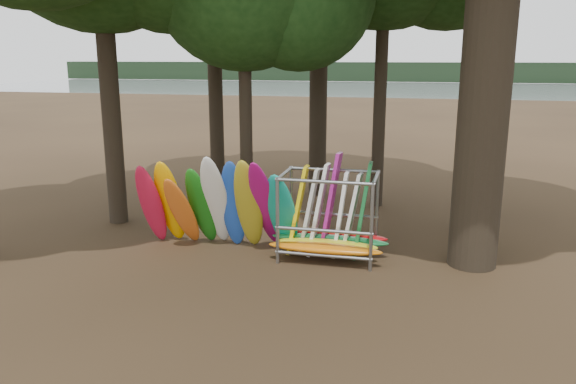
# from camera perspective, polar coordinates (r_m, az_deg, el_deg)

# --- Properties ---
(ground) EXTENTS (120.00, 120.00, 0.00)m
(ground) POSITION_cam_1_polar(r_m,az_deg,el_deg) (14.91, -1.97, -6.52)
(ground) COLOR #47331E
(ground) RESTS_ON ground
(lake) EXTENTS (160.00, 160.00, 0.00)m
(lake) POSITION_cam_1_polar(r_m,az_deg,el_deg) (73.76, 10.71, 9.36)
(lake) COLOR gray
(lake) RESTS_ON ground
(far_shore) EXTENTS (160.00, 4.00, 4.00)m
(far_shore) POSITION_cam_1_polar(r_m,az_deg,el_deg) (123.58, 12.03, 11.84)
(far_shore) COLOR black
(far_shore) RESTS_ON ground
(kayak_row) EXTENTS (4.46, 2.06, 2.84)m
(kayak_row) POSITION_cam_1_polar(r_m,az_deg,el_deg) (15.20, -7.07, -1.38)
(kayak_row) COLOR #BE1536
(kayak_row) RESTS_ON ground
(storage_rack) EXTENTS (3.14, 1.64, 2.75)m
(storage_rack) POSITION_cam_1_polar(r_m,az_deg,el_deg) (14.58, 4.16, -2.79)
(storage_rack) COLOR gray
(storage_rack) RESTS_ON ground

